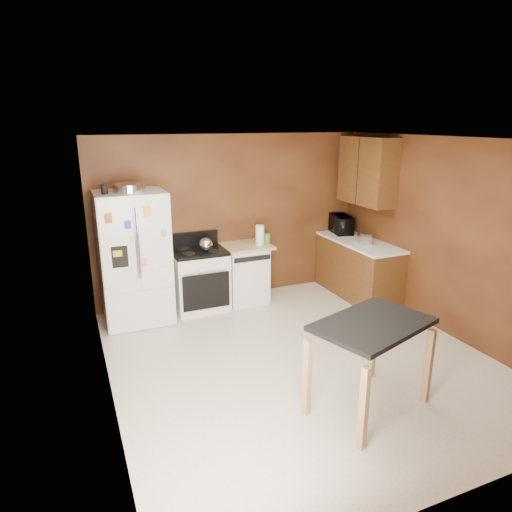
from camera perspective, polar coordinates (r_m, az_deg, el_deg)
floor at (r=5.50m, az=5.45°, el=-12.70°), size 4.50×4.50×0.00m
ceiling at (r=4.80m, az=6.29°, el=14.29°), size 4.50×4.50×0.00m
wall_back at (r=7.00m, az=-3.00°, el=4.77°), size 4.20×0.00×4.20m
wall_front at (r=3.36m, az=24.80°, el=-10.42°), size 4.20×0.00×4.20m
wall_left at (r=4.44m, az=-18.73°, el=-3.19°), size 0.00×4.50×4.50m
wall_right at (r=6.27m, az=22.98°, el=2.03°), size 0.00×4.50×4.50m
roasting_pan at (r=6.13m, az=-15.51°, el=8.21°), size 0.42×0.42×0.11m
pen_cup at (r=6.04m, az=-18.43°, el=7.94°), size 0.08×0.08×0.12m
kettle at (r=6.49m, az=-6.29°, el=1.44°), size 0.20×0.20×0.20m
paper_towel at (r=6.81m, az=0.48°, el=2.63°), size 0.17×0.17×0.30m
green_canister at (r=7.02m, az=1.34°, el=2.30°), size 0.13×0.13×0.12m
toaster at (r=7.05m, az=13.40°, el=2.20°), size 0.20×0.26×0.17m
microwave at (r=7.63m, az=10.56°, el=3.87°), size 0.42×0.55×0.27m
refrigerator at (r=6.37m, az=-14.96°, el=-0.25°), size 0.90×0.80×1.80m
gas_range at (r=6.73m, az=-7.08°, el=-2.81°), size 0.76×0.68×1.10m
dishwasher at (r=6.97m, az=-1.44°, el=-2.07°), size 0.78×0.63×0.89m
right_cabinets at (r=7.26m, az=12.96°, el=2.02°), size 0.63×1.58×2.45m
island at (r=4.44m, az=14.27°, el=-9.76°), size 1.27×1.03×0.91m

